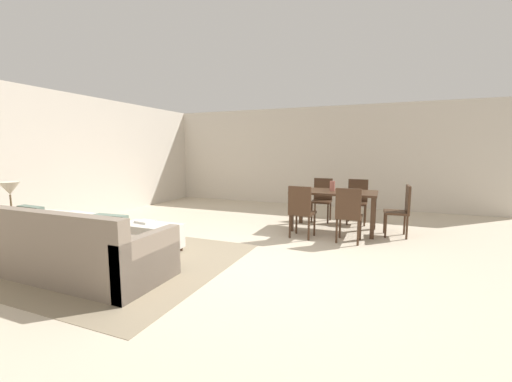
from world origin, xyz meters
TOP-DOWN VIEW (x-y plane):
  - ground_plane at (0.00, 0.00)m, footprint 10.80×10.80m
  - wall_back at (0.00, 5.00)m, footprint 9.00×0.12m
  - wall_left at (-4.50, 0.50)m, footprint 0.12×11.00m
  - area_rug at (-1.72, -0.61)m, footprint 3.00×2.80m
  - couch at (-1.80, -1.20)m, footprint 2.26×0.96m
  - ottoman_table at (-1.63, -0.08)m, footprint 0.95×0.45m
  - side_table at (-3.23, -1.04)m, footprint 0.40×0.40m
  - table_lamp at (-3.23, -1.04)m, footprint 0.26×0.26m
  - dining_table at (0.74, 2.27)m, footprint 1.56×0.85m
  - dining_chair_near_left at (0.31, 1.49)m, footprint 0.43×0.43m
  - dining_chair_near_right at (1.10, 1.49)m, footprint 0.41×0.41m
  - dining_chair_far_left at (0.38, 3.06)m, footprint 0.40×0.40m
  - dining_chair_far_right at (1.11, 3.09)m, footprint 0.40×0.40m
  - dining_chair_head_east at (1.92, 2.26)m, footprint 0.43×0.43m
  - vase_centerpiece at (0.71, 2.30)m, footprint 0.10×0.10m
  - book_on_ottoman at (-1.77, -0.03)m, footprint 0.28×0.23m

SIDE VIEW (x-z plane):
  - ground_plane at x=0.00m, z-range 0.00..0.00m
  - area_rug at x=-1.72m, z-range 0.00..0.01m
  - ottoman_table at x=-1.63m, z-range 0.03..0.45m
  - couch at x=-1.80m, z-range -0.14..0.72m
  - book_on_ottoman at x=-1.77m, z-range 0.42..0.45m
  - side_table at x=-3.23m, z-range 0.16..0.72m
  - dining_chair_near_left at x=0.31m, z-range 0.06..0.98m
  - dining_chair_near_right at x=1.10m, z-range 0.06..0.98m
  - dining_chair_far_left at x=0.38m, z-range 0.06..0.98m
  - dining_chair_far_right at x=1.11m, z-range 0.06..0.98m
  - dining_chair_head_east at x=1.92m, z-range 0.06..0.98m
  - dining_table at x=0.74m, z-range 0.28..1.04m
  - vase_centerpiece at x=0.71m, z-range 0.76..0.95m
  - table_lamp at x=-3.23m, z-range 0.71..1.23m
  - wall_back at x=0.00m, z-range 0.00..2.70m
  - wall_left at x=-4.50m, z-range 0.00..2.70m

